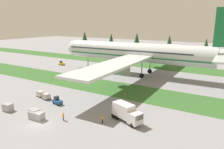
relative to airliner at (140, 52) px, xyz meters
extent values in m
plane|color=gray|center=(0.23, -47.85, -8.53)|extent=(400.00, 400.00, 0.00)
cube|color=#336028|center=(0.23, -19.81, -8.53)|extent=(320.00, 13.74, 0.01)
cube|color=#336028|center=(0.23, 19.67, -8.53)|extent=(320.00, 13.74, 0.01)
cylinder|color=silver|center=(-2.05, -0.07, -0.02)|extent=(56.22, 8.83, 6.95)
sphere|color=silver|center=(-30.04, -1.01, -0.02)|extent=(6.81, 6.81, 6.81)
cube|color=#19703D|center=(-2.05, -0.07, -1.24)|extent=(54.86, 8.92, 0.36)
cube|color=#283342|center=(-5.46, -0.18, 0.85)|extent=(49.40, 8.67, 0.44)
cube|color=silver|center=(2.11, -22.20, -0.72)|extent=(10.14, 37.85, 0.63)
cylinder|color=#A3A3A8|center=(0.59, -16.61, -3.00)|extent=(5.59, 4.00, 3.82)
cube|color=silver|center=(0.62, 22.29, -0.72)|extent=(10.14, 37.85, 0.63)
cylinder|color=#A3A3A8|center=(-0.53, 16.62, -3.00)|extent=(5.59, 4.00, 3.82)
cube|color=silver|center=(28.29, -7.97, 1.02)|extent=(5.43, 13.82, 0.44)
cylinder|color=#A3A3A8|center=(-23.90, -0.80, -4.50)|extent=(0.44, 0.44, 6.87)
cylinder|color=black|center=(-23.90, -0.80, -7.93)|extent=(1.21, 0.46, 1.20)
cylinder|color=#A3A3A8|center=(2.50, -4.09, -4.37)|extent=(0.44, 0.44, 6.62)
cylinder|color=black|center=(2.50, -4.09, -7.68)|extent=(1.72, 0.65, 1.70)
cylinder|color=#A3A3A8|center=(2.22, 4.25, -4.37)|extent=(0.44, 0.44, 6.62)
cylinder|color=black|center=(2.22, 4.25, -7.68)|extent=(1.72, 0.65, 1.70)
cube|color=#1E4C8E|center=(-4.55, -38.14, -7.85)|extent=(2.81, 1.80, 0.77)
cube|color=#283342|center=(-4.93, -38.06, -7.01)|extent=(0.91, 1.21, 0.90)
cylinder|color=black|center=(-3.55, -37.79, -8.23)|extent=(0.63, 0.32, 0.60)
cylinder|color=black|center=(-3.77, -38.86, -8.23)|extent=(0.63, 0.32, 0.60)
cylinder|color=black|center=(-5.33, -37.42, -8.23)|extent=(0.63, 0.32, 0.60)
cylinder|color=black|center=(-5.55, -38.49, -8.23)|extent=(0.63, 0.32, 0.60)
cube|color=#A3A3A8|center=(-9.54, -37.10, -8.13)|extent=(2.46, 1.92, 0.10)
cube|color=#ADA89E|center=(-9.54, -37.10, -7.53)|extent=(2.16, 1.69, 1.10)
cylinder|color=black|center=(-8.58, -36.59, -8.33)|extent=(0.42, 0.20, 0.40)
cylinder|color=black|center=(-8.86, -37.95, -8.33)|extent=(0.42, 0.20, 0.40)
cylinder|color=black|center=(-10.22, -36.25, -8.33)|extent=(0.42, 0.20, 0.40)
cylinder|color=black|center=(-10.50, -37.61, -8.33)|extent=(0.42, 0.20, 0.40)
cube|color=#A3A3A8|center=(-12.38, -36.51, -8.13)|extent=(2.46, 1.92, 0.10)
cube|color=#ADA89E|center=(-12.38, -36.51, -7.53)|extent=(2.16, 1.69, 1.10)
cylinder|color=black|center=(-11.42, -36.00, -8.33)|extent=(0.42, 0.20, 0.40)
cylinder|color=black|center=(-11.70, -37.35, -8.33)|extent=(0.42, 0.20, 0.40)
cylinder|color=black|center=(-13.06, -35.66, -8.33)|extent=(0.42, 0.20, 0.40)
cylinder|color=black|center=(-13.34, -37.01, -8.33)|extent=(0.42, 0.20, 0.40)
cube|color=silver|center=(16.38, -38.53, -6.95)|extent=(2.84, 2.90, 2.20)
cube|color=#283342|center=(17.37, -38.89, -6.51)|extent=(0.77, 1.98, 0.97)
cube|color=silver|center=(13.22, -37.41, -6.35)|extent=(5.01, 3.67, 2.80)
cylinder|color=black|center=(16.92, -37.66, -8.05)|extent=(1.01, 0.60, 0.96)
cylinder|color=black|center=(16.25, -39.55, -8.05)|extent=(1.01, 0.60, 0.96)
cylinder|color=black|center=(12.70, -36.17, -8.05)|extent=(1.01, 0.60, 0.96)
cylinder|color=black|center=(12.04, -38.06, -8.05)|extent=(1.01, 0.60, 0.96)
cylinder|color=black|center=(11.64, -35.79, -8.05)|extent=(1.01, 0.60, 0.96)
cylinder|color=black|center=(10.98, -37.68, -8.05)|extent=(1.01, 0.60, 0.96)
cube|color=yellow|center=(-38.82, -1.31, -7.85)|extent=(2.64, 1.39, 0.77)
cube|color=#283342|center=(-39.21, -1.32, -7.01)|extent=(0.74, 1.11, 0.90)
cylinder|color=black|center=(-37.93, -0.73, -8.23)|extent=(0.61, 0.22, 0.60)
cylinder|color=black|center=(-37.89, -1.82, -8.23)|extent=(0.61, 0.22, 0.60)
cylinder|color=black|center=(-39.75, -0.79, -8.23)|extent=(0.61, 0.22, 0.60)
cylinder|color=black|center=(-39.71, -1.89, -8.23)|extent=(0.61, 0.22, 0.60)
cylinder|color=black|center=(10.32, -40.71, -8.11)|extent=(0.18, 0.18, 0.85)
cylinder|color=black|center=(10.38, -40.92, -8.11)|extent=(0.18, 0.18, 0.85)
cylinder|color=orange|center=(10.35, -40.81, -7.37)|extent=(0.36, 0.36, 0.62)
sphere|color=tan|center=(10.35, -40.81, -6.91)|extent=(0.24, 0.24, 0.24)
cylinder|color=orange|center=(10.29, -40.59, -7.40)|extent=(0.10, 0.10, 0.58)
cylinder|color=orange|center=(10.41, -41.04, -7.40)|extent=(0.10, 0.10, 0.58)
cylinder|color=black|center=(2.88, -43.90, -8.11)|extent=(0.18, 0.18, 0.85)
cylinder|color=black|center=(3.02, -44.07, -8.11)|extent=(0.18, 0.18, 0.85)
cylinder|color=orange|center=(2.95, -43.98, -7.37)|extent=(0.36, 0.36, 0.62)
sphere|color=tan|center=(2.95, -43.98, -6.91)|extent=(0.24, 0.24, 0.24)
cylinder|color=orange|center=(2.80, -43.81, -7.40)|extent=(0.10, 0.10, 0.58)
cylinder|color=orange|center=(3.10, -44.16, -7.40)|extent=(0.10, 0.10, 0.58)
cube|color=#A3A3A8|center=(-11.17, -46.80, -7.69)|extent=(2.20, 1.85, 1.68)
cube|color=#A3A3A8|center=(-3.32, -45.93, -7.66)|extent=(2.13, 1.77, 1.74)
cube|color=#A3A3A8|center=(-2.81, -46.44, -7.75)|extent=(2.13, 1.76, 1.56)
cube|color=#A3A3A8|center=(-1.55, -46.39, -7.72)|extent=(2.12, 1.76, 1.61)
cone|color=orange|center=(-22.89, -22.40, -8.25)|extent=(0.44, 0.44, 0.57)
cone|color=orange|center=(6.12, -23.46, -8.23)|extent=(0.44, 0.44, 0.60)
cylinder|color=#4C3823|center=(-77.99, 65.47, -6.67)|extent=(0.70, 0.70, 3.72)
cone|color=#1E4223|center=(-77.99, 65.47, -0.55)|extent=(4.63, 4.63, 8.51)
cylinder|color=#4C3823|center=(-53.43, 66.14, -7.22)|extent=(0.70, 0.70, 2.63)
cone|color=#1E4223|center=(-53.43, 66.14, -1.56)|extent=(4.58, 4.58, 8.69)
cylinder|color=#4C3823|center=(-32.70, 66.84, -6.65)|extent=(0.70, 0.70, 3.76)
cone|color=#1E4223|center=(-32.70, 66.84, -0.45)|extent=(4.53, 4.53, 8.66)
cylinder|color=#4C3823|center=(-8.93, 65.06, -6.90)|extent=(0.70, 0.70, 3.26)
cone|color=#1E4223|center=(-8.93, 65.06, -1.19)|extent=(4.39, 4.39, 8.15)
cylinder|color=#4C3823|center=(13.16, 64.66, -7.22)|extent=(0.70, 0.70, 2.63)
cone|color=#1E4223|center=(13.16, 64.66, -2.03)|extent=(3.76, 3.76, 7.76)
camera|label=1|loc=(32.50, -73.48, 10.91)|focal=34.79mm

